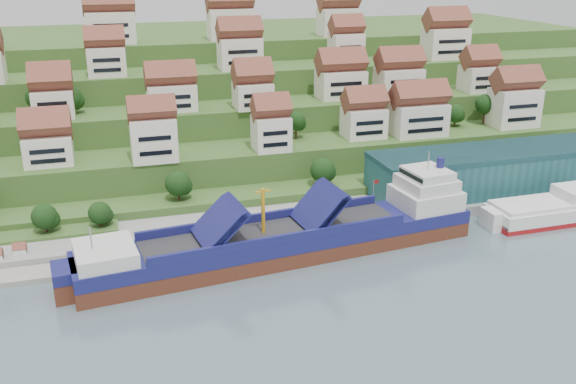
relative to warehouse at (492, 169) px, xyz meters
name	(u,v)px	position (x,y,z in m)	size (l,w,h in m)	color
ground	(308,253)	(-52.00, -17.00, -7.20)	(300.00, 300.00, 0.00)	slate
quay	(371,210)	(-32.00, -2.00, -6.10)	(180.00, 14.00, 2.20)	gray
hillside	(212,96)	(-52.00, 86.55, 3.46)	(260.00, 128.00, 31.00)	#2D4C1E
hillside_village	(240,79)	(-51.80, 42.79, 17.04)	(155.99, 61.83, 29.21)	silver
hillside_trees	(194,137)	(-67.74, 23.18, 7.24)	(140.28, 61.97, 28.39)	#183A13
warehouse	(492,169)	(0.00, 0.00, 0.00)	(60.00, 15.00, 10.00)	#1F5255
flagpole	(374,195)	(-33.89, -7.00, -0.32)	(1.28, 0.16, 8.00)	gray
cargo_ship	(294,239)	(-54.90, -16.62, -3.87)	(79.85, 20.71, 17.53)	#512718
second_ship	(550,211)	(4.48, -16.33, -4.86)	(26.86, 10.21, 7.76)	maroon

